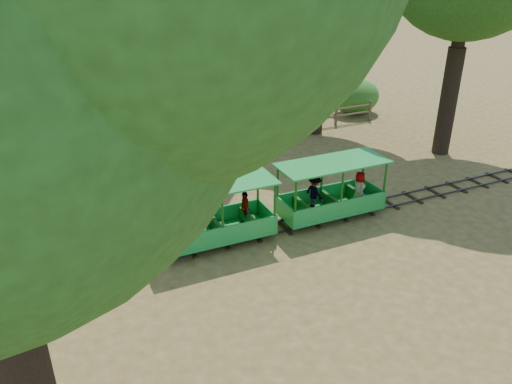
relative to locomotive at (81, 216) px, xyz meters
name	(u,v)px	position (x,y,z in m)	size (l,w,h in m)	color
ground	(284,228)	(5.75, -0.06, -1.67)	(90.00, 90.00, 0.00)	#A08445
track	(284,226)	(5.75, -0.06, -1.61)	(22.00, 1.00, 0.10)	#3F3D3A
locomotive	(81,216)	(0.00, 0.00, 0.00)	(2.56, 1.20, 2.94)	black
carriage_front	(216,222)	(3.54, -0.10, -0.93)	(3.47, 1.42, 1.80)	green
carriage_rear	(332,196)	(7.41, -0.06, -0.91)	(3.47, 1.42, 1.80)	green
fence	(199,133)	(5.75, 7.94, -1.09)	(18.10, 0.10, 1.00)	brown
shrub_west	(103,134)	(1.88, 9.24, -0.97)	(2.02, 1.55, 1.40)	#2D6B1E
shrub_mid_w	(180,117)	(5.29, 9.24, -0.69)	(2.83, 2.18, 1.96)	#2D6B1E
shrub_mid_e	(245,113)	(8.48, 9.24, -0.88)	(2.29, 1.76, 1.59)	#2D6B1E
shrub_east	(356,97)	(14.75, 9.24, -0.78)	(2.60, 2.00, 1.80)	#2D6B1E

